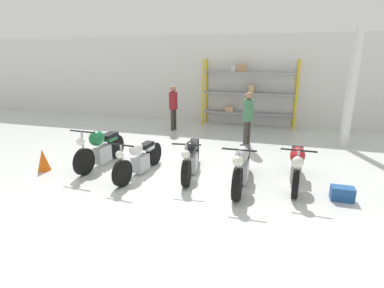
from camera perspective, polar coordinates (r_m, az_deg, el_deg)
ground_plane at (r=7.26m, az=-0.89°, el=-6.17°), size 30.00×30.00×0.00m
back_wall at (r=12.73m, az=7.45°, el=11.93°), size 30.00×0.08×3.60m
shelving_rack at (r=12.31m, az=10.53°, el=9.71°), size 3.69×0.63×2.65m
support_pillar at (r=10.42m, az=28.09°, el=9.13°), size 0.28×0.28×3.60m
motorcycle_green at (r=8.16m, az=-17.03°, el=-0.73°), size 0.71×2.02×1.09m
motorcycle_white at (r=7.37m, az=-10.03°, el=-2.78°), size 0.61×2.07×0.95m
motorcycle_black at (r=7.31m, az=-0.18°, el=-2.58°), size 0.65×2.08×0.97m
motorcycle_silver at (r=6.73m, az=9.46°, el=-4.17°), size 0.68×2.16×1.05m
motorcycle_red at (r=7.07m, az=19.29°, el=-3.65°), size 0.70×2.03×1.01m
person_browsing at (r=9.42m, az=10.61°, el=5.40°), size 0.42×0.42×1.73m
person_near_rack at (r=11.52m, az=-3.58°, el=7.54°), size 0.38×0.38×1.69m
toolbox at (r=6.80m, az=26.70°, el=-8.43°), size 0.44×0.26×0.28m
traffic_cone at (r=8.41m, az=-26.48°, el=-2.75°), size 0.32×0.32×0.55m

